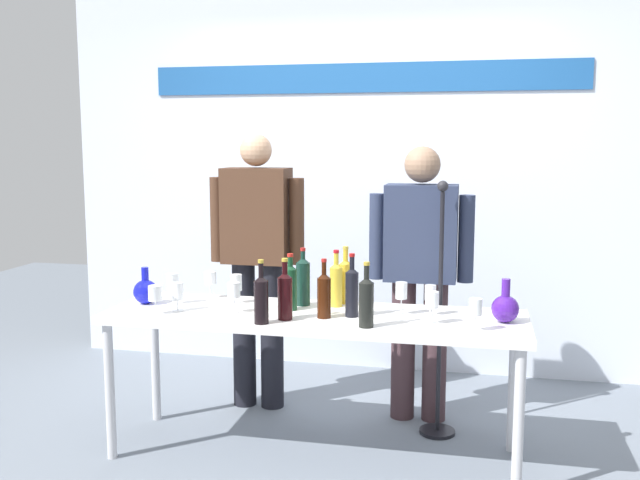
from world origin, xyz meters
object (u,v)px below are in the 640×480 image
object	(u,v)px
presenter_left	(257,254)
wine_bottle_0	(345,279)
wine_glass_right_0	(432,300)
decanter_blue_left	(146,291)
wine_glass_left_4	(236,283)
microphone_stand	(439,353)
decanter_blue_right	(505,308)
wine_glass_left_0	(177,292)
wine_bottle_2	(290,285)
wine_glass_left_5	(234,291)
wine_bottle_5	(303,280)
wine_bottle_7	(285,294)
wine_glass_right_3	(430,294)
wine_glass_left_1	(155,294)
wine_glass_left_3	(173,282)
wine_glass_right_2	(476,308)
wine_bottle_6	(336,283)
wine_bottle_8	(366,300)
wine_glass_right_1	(401,292)
presenter_right	(420,267)
wine_bottle_1	(324,294)
wine_bottle_3	(261,298)
display_table	(314,326)
wine_bottle_4	(352,290)
wine_glass_left_2	(210,278)

from	to	relation	value
presenter_left	wine_bottle_0	distance (m)	0.70
wine_glass_right_0	decanter_blue_left	bearing A→B (deg)	176.23
wine_glass_left_4	microphone_stand	size ratio (longest dim) A/B	0.11
decanter_blue_left	wine_glass_left_4	xyz separation A→B (m)	(0.47, 0.12, 0.04)
decanter_blue_left	wine_bottle_0	bearing A→B (deg)	13.11
decanter_blue_right	wine_glass_left_0	bearing A→B (deg)	-176.00
wine_bottle_2	wine_glass_left_5	bearing A→B (deg)	-156.79
wine_bottle_5	wine_bottle_7	distance (m)	0.32
wine_glass_left_0	wine_glass_right_3	bearing A→B (deg)	8.19
wine_bottle_0	wine_glass_left_1	size ratio (longest dim) A/B	2.11
wine_glass_left_3	wine_glass_right_2	size ratio (longest dim) A/B	1.09
wine_glass_right_2	wine_bottle_0	bearing A→B (deg)	147.61
wine_bottle_5	wine_bottle_6	bearing A→B (deg)	3.03
wine_bottle_8	wine_glass_left_0	size ratio (longest dim) A/B	2.11
wine_glass_left_0	wine_glass_right_1	world-z (taller)	wine_glass_right_1
wine_glass_left_5	wine_glass_left_3	bearing A→B (deg)	163.36
wine_glass_left_3	wine_bottle_8	bearing A→B (deg)	-13.40
presenter_right	wine_glass_left_3	bearing A→B (deg)	-156.24
wine_bottle_1	wine_bottle_3	world-z (taller)	wine_bottle_3
wine_glass_right_2	wine_glass_right_3	bearing A→B (deg)	130.42
wine_bottle_2	wine_glass_right_2	bearing A→B (deg)	-13.28
display_table	wine_bottle_0	bearing A→B (deg)	66.38
wine_bottle_3	wine_glass_left_1	world-z (taller)	wine_bottle_3
wine_bottle_8	wine_glass_left_0	xyz separation A→B (m)	(-1.00, 0.12, -0.03)
wine_bottle_6	wine_bottle_8	distance (m)	0.45
wine_glass_left_3	wine_glass_left_5	world-z (taller)	wine_glass_left_3
display_table	wine_glass_left_4	bearing A→B (deg)	162.73
wine_glass_right_1	wine_bottle_4	bearing A→B (deg)	-156.98
wine_bottle_3	wine_glass_right_0	bearing A→B (deg)	12.10
wine_bottle_4	wine_bottle_2	bearing A→B (deg)	167.81
wine_glass_left_2	wine_glass_right_3	world-z (taller)	wine_glass_right_3
wine_glass_left_1	decanter_blue_right	bearing A→B (deg)	6.84
wine_bottle_2	wine_glass_right_2	size ratio (longest dim) A/B	1.94
wine_bottle_3	wine_glass_right_0	world-z (taller)	wine_bottle_3
microphone_stand	wine_glass_right_2	bearing A→B (deg)	-72.05
wine_glass_right_1	wine_glass_right_2	xyz separation A→B (m)	(0.37, -0.25, -0.01)
wine_bottle_2	wine_glass_left_3	size ratio (longest dim) A/B	1.79
presenter_right	wine_bottle_0	world-z (taller)	presenter_right
wine_glass_left_3	wine_glass_right_3	size ratio (longest dim) A/B	1.08
wine_bottle_5	microphone_stand	xyz separation A→B (m)	(0.71, 0.24, -0.43)
wine_glass_left_1	wine_glass_right_3	distance (m)	1.39
wine_glass_left_5	wine_glass_right_2	distance (m)	1.21
decanter_blue_left	wine_bottle_3	distance (m)	0.79
wine_bottle_1	wine_glass_left_3	distance (m)	0.87
display_table	wine_bottle_7	xyz separation A→B (m)	(-0.11, -0.15, 0.19)
decanter_blue_right	wine_bottle_1	xyz separation A→B (m)	(-0.88, -0.10, 0.05)
decanter_blue_left	decanter_blue_right	xyz separation A→B (m)	(1.88, 0.00, 0.00)
wine_bottle_1	wine_bottle_3	distance (m)	0.32
wine_bottle_6	microphone_stand	world-z (taller)	microphone_stand
wine_bottle_1	wine_glass_left_3	world-z (taller)	wine_bottle_1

